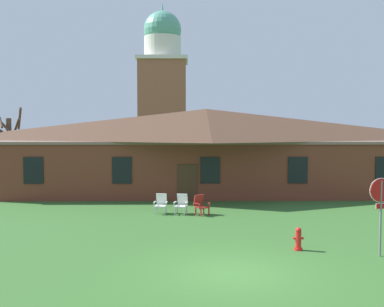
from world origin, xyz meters
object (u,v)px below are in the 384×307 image
Objects in this scene: lawn_chair_by_porch at (161,203)px; lawn_chair_near_door at (181,204)px; lawn_chair_left_end at (201,204)px; stop_sign at (381,201)px; fire_hydrant at (298,239)px.

lawn_chair_near_door is (0.99, -0.09, 0.00)m from lawn_chair_by_porch.
lawn_chair_by_porch and lawn_chair_left_end have the same top height.
stop_sign is 2.69× the size of lawn_chair_by_porch.
lawn_chair_by_porch is 1.00× the size of lawn_chair_left_end.
lawn_chair_left_end is at bearing 116.08° from fire_hydrant.
lawn_chair_by_porch is 1.21× the size of fire_hydrant.
lawn_chair_left_end reaches higher than fire_hydrant.
fire_hydrant is (-2.49, 0.78, -1.45)m from stop_sign.
lawn_chair_left_end is at bearing 128.02° from stop_sign.
lawn_chair_near_door is 0.97m from lawn_chair_left_end.
fire_hydrant is (4.07, -6.68, -0.12)m from lawn_chair_near_door.
stop_sign is 2.98m from fire_hydrant.
stop_sign is 10.02m from lawn_chair_near_door.
lawn_chair_left_end is 1.21× the size of fire_hydrant.
fire_hydrant is at bearing -58.66° from lawn_chair_near_door.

